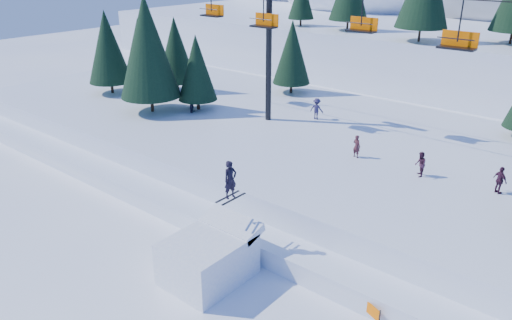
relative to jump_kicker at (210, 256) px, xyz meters
The scene contains 8 objects.
ground 3.11m from the jump_kicker, 78.24° to the right, with size 160.00×160.00×0.00m, color white.
mid_shelf 15.21m from the jump_kicker, 87.81° to the left, with size 70.00×22.00×2.50m, color white.
berm 5.28m from the jump_kicker, 83.61° to the left, with size 70.00×6.00×1.10m, color white.
jump_kicker is the anchor object (origin of this frame).
chairlift 17.44m from the jump_kicker, 80.84° to the left, with size 46.00×3.21×10.28m.
conifer_stand 16.44m from the jump_kicker, 80.40° to the left, with size 62.31×16.30×9.30m.
distant_skiers 15.21m from the jump_kicker, 92.16° to the left, with size 32.99×7.59×1.73m.
banner_near 7.12m from the jump_kicker, 20.25° to the left, with size 2.66×1.10×0.90m.
Camera 1 is at (13.96, -11.37, 14.58)m, focal length 35.00 mm.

